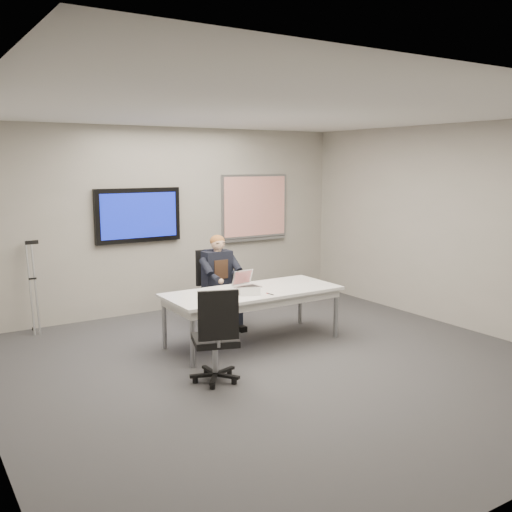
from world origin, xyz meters
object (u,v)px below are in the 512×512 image
seated_person (223,291)px  laptop (246,283)px  office_chair_near (216,353)px  conference_table (253,296)px  office_chair_far (215,301)px

seated_person → laptop: 0.67m
office_chair_near → seated_person: size_ratio=0.80×
conference_table → office_chair_far: 1.11m
conference_table → seated_person: bearing=87.6°
office_chair_near → office_chair_far: bearing=-99.5°
seated_person → conference_table: bearing=-91.4°
office_chair_far → seated_person: (-0.00, -0.24, 0.19)m
seated_person → office_chair_near: bearing=-120.3°
conference_table → office_chair_near: office_chair_near is taller
office_chair_far → office_chair_near: (-1.07, -1.99, -0.01)m
office_chair_far → office_chair_near: size_ratio=1.02×
office_chair_far → conference_table: bearing=-88.7°
office_chair_far → seated_person: size_ratio=0.81×
conference_table → office_chair_near: (-1.03, -0.92, -0.29)m
office_chair_near → conference_table: bearing=-119.4°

